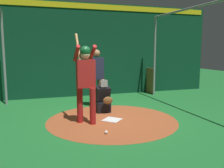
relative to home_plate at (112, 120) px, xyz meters
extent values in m
plane|color=#1E6B2D|center=(0.00, 0.00, -0.01)|extent=(26.97, 26.97, 0.00)
cylinder|color=#9E4C28|center=(0.00, 0.00, -0.01)|extent=(3.37, 3.37, 0.01)
cube|color=white|center=(0.00, 0.00, 0.00)|extent=(0.59, 0.59, 0.01)
cylinder|color=maroon|center=(0.16, -0.55, 0.44)|extent=(0.15, 0.15, 0.90)
cylinder|color=maroon|center=(-0.08, -0.82, 0.44)|extent=(0.15, 0.15, 0.90)
cube|color=#B21E1E|center=(0.04, -0.69, 1.23)|extent=(0.22, 0.44, 0.68)
cylinder|color=#B21E1E|center=(-0.06, -0.49, 1.72)|extent=(0.54, 0.09, 0.42)
cylinder|color=#B21E1E|center=(-0.06, -0.89, 1.72)|extent=(0.54, 0.09, 0.42)
sphere|color=beige|center=(0.04, -0.69, 1.70)|extent=(0.23, 0.23, 0.23)
sphere|color=#0F4C23|center=(0.04, -0.69, 1.76)|extent=(0.26, 0.26, 0.26)
cylinder|color=olive|center=(-0.18, -0.82, 1.85)|extent=(0.54, 0.06, 0.73)
cube|color=black|center=(-0.91, 0.02, 0.14)|extent=(0.40, 0.40, 0.30)
cube|color=black|center=(-0.87, 0.02, 0.51)|extent=(0.31, 0.40, 0.49)
sphere|color=#9E704C|center=(-0.85, 0.02, 0.85)|extent=(0.22, 0.22, 0.22)
cube|color=gray|center=(-0.75, 0.02, 0.85)|extent=(0.03, 0.20, 0.20)
ellipsoid|color=brown|center=(-0.59, 0.08, 0.39)|extent=(0.12, 0.28, 0.22)
cylinder|color=#4C4C51|center=(-1.61, 0.13, 0.43)|extent=(0.15, 0.15, 0.88)
cylinder|color=#4C4C51|center=(-1.61, -0.07, 0.43)|extent=(0.15, 0.15, 0.88)
cube|color=#1E2338|center=(-1.61, 0.03, 1.22)|extent=(0.22, 0.42, 0.70)
cylinder|color=#1E2338|center=(-1.61, 0.24, 1.27)|extent=(0.09, 0.09, 0.59)
cylinder|color=#1E2338|center=(-1.61, -0.17, 1.27)|extent=(0.09, 0.09, 0.59)
sphere|color=#9E704C|center=(-1.61, 0.03, 1.69)|extent=(0.23, 0.23, 0.23)
cube|color=#0C3D26|center=(-3.64, 0.00, 1.78)|extent=(0.20, 10.97, 3.59)
cube|color=yellow|center=(-3.53, 0.00, 3.43)|extent=(0.03, 10.75, 0.20)
cylinder|color=gray|center=(-2.86, -2.75, 1.52)|extent=(0.08, 0.08, 3.06)
cylinder|color=gray|center=(-2.86, 2.75, 1.52)|extent=(0.08, 0.08, 3.06)
cylinder|color=gray|center=(0.00, 2.75, 3.05)|extent=(5.72, 0.07, 0.07)
cube|color=olive|center=(-3.39, 2.77, 0.51)|extent=(0.94, 0.04, 1.05)
cylinder|color=black|center=(-3.76, 2.83, 0.42)|extent=(0.06, 0.17, 0.86)
cylinder|color=tan|center=(-3.64, 2.83, 0.40)|extent=(0.06, 0.18, 0.83)
cylinder|color=tan|center=(-3.52, 2.83, 0.42)|extent=(0.06, 0.16, 0.87)
cylinder|color=tan|center=(-3.40, 2.83, 0.44)|extent=(0.06, 0.19, 0.90)
cylinder|color=tan|center=(-3.28, 2.83, 0.39)|extent=(0.06, 0.13, 0.82)
cylinder|color=tan|center=(-3.16, 2.83, 0.39)|extent=(0.06, 0.17, 0.81)
cylinder|color=black|center=(-3.04, 2.83, 0.40)|extent=(0.06, 0.14, 0.84)
sphere|color=white|center=(0.96, -0.46, 0.03)|extent=(0.07, 0.07, 0.07)
camera|label=1|loc=(5.85, -1.97, 1.82)|focal=39.37mm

